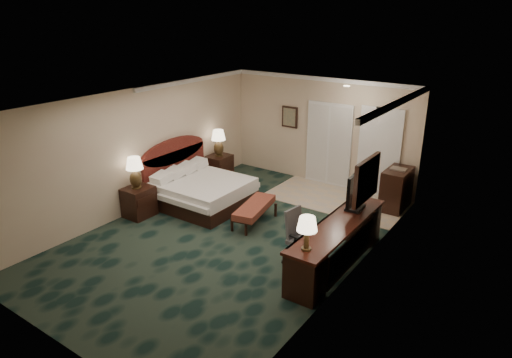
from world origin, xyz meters
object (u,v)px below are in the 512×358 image
Objects in this scene: nightstand_far at (219,168)px; minibar at (396,189)px; desk at (337,245)px; nightstand_near at (139,202)px; bed_bench at (255,214)px; lamp_near at (135,173)px; bed at (203,193)px; lamp_far at (219,143)px; tv at (356,190)px; desk_chair at (303,239)px.

nightstand_far is 4.50m from minibar.
nightstand_far is at bearing 153.85° from desk.
nightstand_far is at bearing -169.45° from minibar.
nightstand_far is (0.00, 2.73, 0.00)m from nightstand_near.
lamp_near is at bearing -165.48° from bed_bench.
lamp_far is at bearing 116.64° from bed.
nightstand_near is 0.69× the size of tv.
minibar is (4.45, 3.57, -0.53)m from lamp_near.
lamp_near is 2.67m from bed_bench.
lamp_far reaches higher than desk.
nightstand_far is 4.65m from desk_chair.
tv reaches higher than nightstand_far.
tv reaches higher than desk_chair.
desk_chair is at bearing 3.53° from lamp_near.
desk_chair is 1.10× the size of minibar.
minibar is (4.41, 0.83, -0.54)m from lamp_far.
bed_bench is 2.20m from desk.
lamp_near is 4.50m from desk.
nightstand_near is 5.68m from minibar.
bed is 2.01× the size of tv.
desk is at bearing -90.54° from minibar.
bed_bench is (2.25, -1.61, -0.78)m from lamp_far.
bed is 1.51m from bed_bench.
lamp_near is 3.98m from desk_chair.
minibar reaches higher than bed.
bed is 4.34m from minibar.
bed reaches higher than bed_bench.
minibar is (4.42, 0.82, 0.13)m from nightstand_far.
desk is 2.98m from minibar.
nightstand_far is (-0.76, 1.50, 0.03)m from bed.
desk is 2.97× the size of tv.
nightstand_near is at bearing -168.34° from tv.
lamp_near is at bearing -122.27° from bed.
desk is (4.38, -2.15, -0.60)m from lamp_far.
tv is 1.02× the size of minibar.
nightstand_near is 2.81m from lamp_far.
nightstand_near is at bearing -90.27° from lamp_far.
desk is at bearing 7.47° from nightstand_near.
lamp_far is at bearing 89.73° from nightstand_near.
nightstand_far reaches higher than nightstand_near.
lamp_far is 4.52m from minibar.
lamp_far reaches higher than nightstand_near.
nightstand_far is 2.82m from lamp_near.
desk_chair is (1.65, -0.88, 0.29)m from bed_bench.
desk_chair is (-0.46, -1.08, -0.67)m from tv.
lamp_far is 0.53× the size of bed_bench.
nightstand_far is 2.78m from bed_bench.
lamp_near is at bearing -90.71° from lamp_far.
desk is at bearing 44.27° from desk_chair.
bed is 1.45m from nightstand_near.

